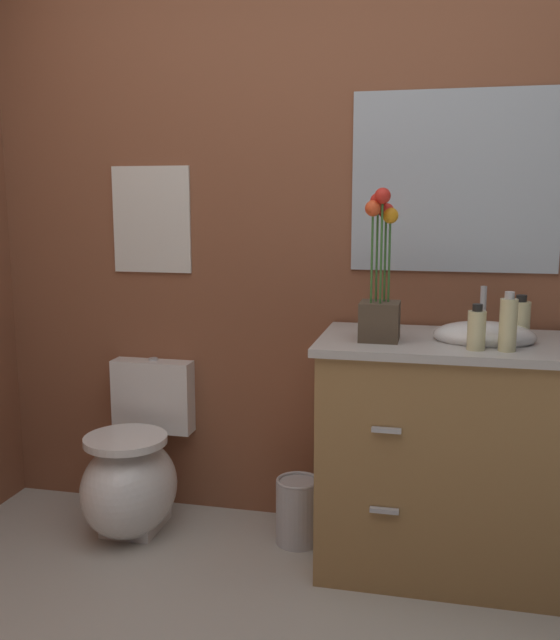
{
  "coord_description": "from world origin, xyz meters",
  "views": [
    {
      "loc": [
        0.47,
        -1.37,
        1.38
      ],
      "look_at": [
        -0.11,
        1.16,
        0.94
      ],
      "focal_mm": 39.57,
      "sensor_mm": 36.0,
      "label": 1
    }
  ],
  "objects_px": {
    "soap_bottle": "(508,324)",
    "lotion_bottle": "(477,329)",
    "hand_wash_bottle": "(520,319)",
    "trash_bin": "(298,510)",
    "toilet": "(134,474)",
    "vanity_cabinet": "(446,452)",
    "wall_mirror": "(455,182)",
    "wall_poster": "(152,220)",
    "flower_vase": "(380,293)"
  },
  "relations": [
    {
      "from": "vanity_cabinet",
      "to": "wall_mirror",
      "type": "xyz_separation_m",
      "value": [
        -0.0,
        0.29,
        1.0
      ]
    },
    {
      "from": "toilet",
      "to": "vanity_cabinet",
      "type": "distance_m",
      "value": 1.29
    },
    {
      "from": "soap_bottle",
      "to": "lotion_bottle",
      "type": "distance_m",
      "value": 0.1
    },
    {
      "from": "toilet",
      "to": "wall_mirror",
      "type": "bearing_deg",
      "value": 11.9
    },
    {
      "from": "hand_wash_bottle",
      "to": "vanity_cabinet",
      "type": "bearing_deg",
      "value": -163.21
    },
    {
      "from": "toilet",
      "to": "hand_wash_bottle",
      "type": "bearing_deg",
      "value": 1.79
    },
    {
      "from": "vanity_cabinet",
      "to": "hand_wash_bottle",
      "type": "distance_m",
      "value": 0.56
    },
    {
      "from": "soap_bottle",
      "to": "lotion_bottle",
      "type": "xyz_separation_m",
      "value": [
        -0.1,
        -0.0,
        -0.02
      ]
    },
    {
      "from": "lotion_bottle",
      "to": "flower_vase",
      "type": "bearing_deg",
      "value": 165.39
    },
    {
      "from": "toilet",
      "to": "trash_bin",
      "type": "distance_m",
      "value": 0.71
    },
    {
      "from": "flower_vase",
      "to": "wall_poster",
      "type": "relative_size",
      "value": 1.19
    },
    {
      "from": "hand_wash_bottle",
      "to": "wall_poster",
      "type": "relative_size",
      "value": 0.35
    },
    {
      "from": "wall_mirror",
      "to": "toilet",
      "type": "bearing_deg",
      "value": -168.1
    },
    {
      "from": "flower_vase",
      "to": "lotion_bottle",
      "type": "relative_size",
      "value": 3.47
    },
    {
      "from": "soap_bottle",
      "to": "wall_poster",
      "type": "height_order",
      "value": "wall_poster"
    },
    {
      "from": "soap_bottle",
      "to": "toilet",
      "type": "bearing_deg",
      "value": 172.85
    },
    {
      "from": "hand_wash_bottle",
      "to": "wall_mirror",
      "type": "relative_size",
      "value": 0.2
    },
    {
      "from": "lotion_bottle",
      "to": "hand_wash_bottle",
      "type": "xyz_separation_m",
      "value": [
        0.16,
        0.23,
        0.0
      ]
    },
    {
      "from": "vanity_cabinet",
      "to": "hand_wash_bottle",
      "type": "bearing_deg",
      "value": 16.79
    },
    {
      "from": "lotion_bottle",
      "to": "toilet",
      "type": "bearing_deg",
      "value": 172.24
    },
    {
      "from": "hand_wash_bottle",
      "to": "lotion_bottle",
      "type": "bearing_deg",
      "value": -125.21
    },
    {
      "from": "vanity_cabinet",
      "to": "flower_vase",
      "type": "xyz_separation_m",
      "value": [
        -0.25,
        -0.07,
        0.6
      ]
    },
    {
      "from": "flower_vase",
      "to": "toilet",
      "type": "bearing_deg",
      "value": 174.53
    },
    {
      "from": "wall_poster",
      "to": "flower_vase",
      "type": "bearing_deg",
      "value": -19.69
    },
    {
      "from": "vanity_cabinet",
      "to": "trash_bin",
      "type": "distance_m",
      "value": 0.66
    },
    {
      "from": "trash_bin",
      "to": "wall_poster",
      "type": "bearing_deg",
      "value": 161.39
    },
    {
      "from": "vanity_cabinet",
      "to": "soap_bottle",
      "type": "distance_m",
      "value": 0.57
    },
    {
      "from": "toilet",
      "to": "trash_bin",
      "type": "bearing_deg",
      "value": 2.61
    },
    {
      "from": "vanity_cabinet",
      "to": "wall_poster",
      "type": "height_order",
      "value": "wall_poster"
    },
    {
      "from": "toilet",
      "to": "soap_bottle",
      "type": "distance_m",
      "value": 1.64
    },
    {
      "from": "vanity_cabinet",
      "to": "hand_wash_bottle",
      "type": "relative_size",
      "value": 6.58
    },
    {
      "from": "lotion_bottle",
      "to": "wall_poster",
      "type": "bearing_deg",
      "value": 161.53
    },
    {
      "from": "lotion_bottle",
      "to": "wall_mirror",
      "type": "height_order",
      "value": "wall_mirror"
    },
    {
      "from": "soap_bottle",
      "to": "hand_wash_bottle",
      "type": "relative_size",
      "value": 1.24
    },
    {
      "from": "lotion_bottle",
      "to": "wall_mirror",
      "type": "relative_size",
      "value": 0.19
    },
    {
      "from": "vanity_cabinet",
      "to": "soap_bottle",
      "type": "relative_size",
      "value": 5.3
    },
    {
      "from": "trash_bin",
      "to": "wall_poster",
      "type": "xyz_separation_m",
      "value": [
        -0.7,
        0.24,
        1.16
      ]
    },
    {
      "from": "lotion_bottle",
      "to": "wall_mirror",
      "type": "distance_m",
      "value": 0.68
    },
    {
      "from": "hand_wash_bottle",
      "to": "wall_mirror",
      "type": "xyz_separation_m",
      "value": [
        -0.25,
        0.22,
        0.5
      ]
    },
    {
      "from": "toilet",
      "to": "soap_bottle",
      "type": "xyz_separation_m",
      "value": [
        1.45,
        -0.18,
        0.73
      ]
    },
    {
      "from": "toilet",
      "to": "flower_vase",
      "type": "relative_size",
      "value": 1.27
    },
    {
      "from": "flower_vase",
      "to": "wall_mirror",
      "type": "height_order",
      "value": "wall_mirror"
    },
    {
      "from": "flower_vase",
      "to": "soap_bottle",
      "type": "xyz_separation_m",
      "value": [
        0.43,
        -0.08,
        -0.08
      ]
    },
    {
      "from": "hand_wash_bottle",
      "to": "trash_bin",
      "type": "distance_m",
      "value": 1.16
    },
    {
      "from": "toilet",
      "to": "wall_poster",
      "type": "bearing_deg",
      "value": 90.0
    },
    {
      "from": "toilet",
      "to": "hand_wash_bottle",
      "type": "distance_m",
      "value": 1.68
    },
    {
      "from": "toilet",
      "to": "flower_vase",
      "type": "distance_m",
      "value": 1.31
    },
    {
      "from": "lotion_bottle",
      "to": "hand_wash_bottle",
      "type": "bearing_deg",
      "value": 54.79
    },
    {
      "from": "lotion_bottle",
      "to": "wall_poster",
      "type": "distance_m",
      "value": 1.47
    },
    {
      "from": "flower_vase",
      "to": "wall_mirror",
      "type": "bearing_deg",
      "value": 55.78
    }
  ]
}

